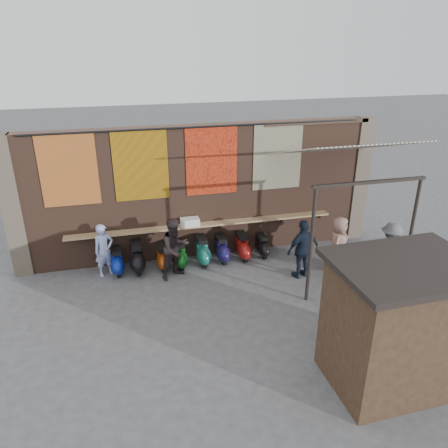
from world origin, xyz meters
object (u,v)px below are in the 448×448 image
scooter_stool_2 (162,258)px  scooter_stool_6 (242,246)px  shopper_grey (390,250)px  shopper_tan (338,244)px  market_stall (396,327)px  shopper_navy (303,249)px  scooter_stool_3 (180,255)px  diner_left (104,250)px  scooter_stool_1 (137,258)px  scooter_stool_4 (202,251)px  shelf_box (190,222)px  diner_right (175,248)px  scooter_stool_0 (117,261)px  scooter_stool_7 (262,246)px  scooter_stool_5 (222,249)px

scooter_stool_2 → scooter_stool_6: size_ratio=0.86×
shopper_grey → shopper_tan: bearing=5.5°
scooter_stool_6 → market_stall: bearing=-76.4°
scooter_stool_6 → shopper_navy: (1.31, -1.48, 0.47)m
scooter_stool_3 → shopper_tan: bearing=-16.7°
shopper_tan → diner_left: bearing=116.2°
scooter_stool_1 → scooter_stool_4: 1.91m
scooter_stool_3 → shopper_navy: 3.56m
shelf_box → shopper_tan: size_ratio=0.33×
shopper_navy → shopper_grey: 2.41m
scooter_stool_4 → scooter_stool_2: bearing=-179.3°
scooter_stool_2 → shelf_box: bearing=19.2°
scooter_stool_3 → scooter_stool_4: size_ratio=0.94×
diner_left → shopper_tan: bearing=-35.4°
scooter_stool_6 → shopper_tan: size_ratio=0.50×
scooter_stool_2 → diner_right: diner_right is taller
scooter_stool_3 → scooter_stool_2: bearing=177.0°
scooter_stool_1 → shopper_tan: shopper_tan is taller
diner_right → scooter_stool_1: bearing=123.4°
scooter_stool_0 → scooter_stool_7: size_ratio=1.08×
diner_right → shopper_tan: size_ratio=1.06×
scooter_stool_5 → scooter_stool_6: (0.65, 0.01, 0.01)m
scooter_stool_6 → shopper_grey: (3.65, -2.06, 0.43)m
shelf_box → shopper_tan: shopper_tan is taller
shelf_box → scooter_stool_5: 1.27m
shopper_tan → market_stall: 4.43m
scooter_stool_5 → market_stall: size_ratio=0.32×
shelf_box → shopper_grey: shopper_grey is taller
scooter_stool_6 → shopper_tan: (2.44, -1.38, 0.44)m
scooter_stool_5 → diner_right: bearing=-157.5°
scooter_stool_5 → scooter_stool_6: scooter_stool_6 is taller
shopper_grey → scooter_stool_6: bearing=5.4°
scooter_stool_7 → market_stall: market_stall is taller
scooter_stool_6 → scooter_stool_1: bearing=-179.4°
scooter_stool_7 → diner_left: diner_left is taller
shelf_box → scooter_stool_1: size_ratio=0.61×
scooter_stool_2 → scooter_stool_4: bearing=0.7°
scooter_stool_1 → scooter_stool_5: bearing=0.5°
scooter_stool_4 → scooter_stool_6: 1.25m
scooter_stool_3 → market_stall: 6.55m
scooter_stool_1 → diner_left: 0.95m
shelf_box → scooter_stool_1: (-1.62, -0.31, -0.82)m
diner_left → shopper_grey: shopper_grey is taller
shopper_navy → shopper_grey: size_ratio=1.05×
shelf_box → diner_right: diner_right is taller
shopper_navy → diner_right: bearing=-28.9°
market_stall → shelf_box: bearing=114.8°
scooter_stool_3 → shopper_tan: size_ratio=0.48×
shopper_grey → shopper_tan: (-1.21, 0.68, 0.01)m
diner_right → shopper_grey: 5.95m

